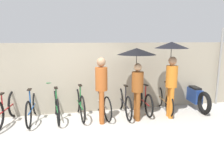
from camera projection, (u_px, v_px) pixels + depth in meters
ground_plane at (99, 137)px, 5.03m from camera, size 30.00×30.00×0.00m
back_wall at (89, 78)px, 6.67m from camera, size 13.70×0.12×2.12m
parked_bicycle_0 at (6, 109)px, 5.83m from camera, size 0.47×1.85×1.05m
parked_bicycle_1 at (32, 107)px, 6.03m from camera, size 0.44×1.80×1.11m
parked_bicycle_2 at (56, 106)px, 6.11m from camera, size 0.44×1.70×0.98m
parked_bicycle_3 at (80, 103)px, 6.31m from camera, size 0.44×1.75×1.09m
parked_bicycle_4 at (102, 103)px, 6.43m from camera, size 0.44×1.75×0.99m
parked_bicycle_5 at (124, 102)px, 6.52m from camera, size 0.44×1.80×1.02m
parked_bicycle_6 at (143, 100)px, 6.75m from camera, size 0.44×1.67×1.07m
parked_bicycle_7 at (164, 100)px, 6.83m from camera, size 0.44×1.69×0.98m
pedestrian_leading at (101, 85)px, 5.72m from camera, size 0.32×0.32×1.77m
pedestrian_center at (137, 63)px, 5.92m from camera, size 1.05×1.05×1.99m
pedestrian_trailing at (171, 60)px, 6.09m from camera, size 0.95×0.95×2.15m
motorcycle at (194, 96)px, 7.15m from camera, size 0.58×1.95×0.91m
awning_pole at (219, 67)px, 7.38m from camera, size 0.07×0.07×2.59m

